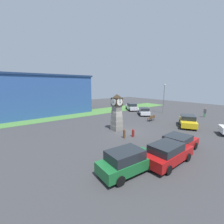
# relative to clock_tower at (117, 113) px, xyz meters

# --- Properties ---
(ground_plane) EXTENTS (77.84, 77.84, 0.00)m
(ground_plane) POSITION_rel_clock_tower_xyz_m (0.49, -1.06, -2.28)
(ground_plane) COLOR #38383A
(clock_tower) EXTENTS (1.39, 1.44, 4.66)m
(clock_tower) POSITION_rel_clock_tower_xyz_m (0.00, 0.00, 0.00)
(clock_tower) COLOR gray
(clock_tower) RESTS_ON ground_plane
(bollard_near_tower) EXTENTS (0.26, 0.26, 0.99)m
(bollard_near_tower) POSITION_rel_clock_tower_xyz_m (-1.26, -2.81, -1.78)
(bollard_near_tower) COLOR brown
(bollard_near_tower) RESTS_ON ground_plane
(bollard_mid_row) EXTENTS (0.29, 0.29, 0.89)m
(bollard_mid_row) POSITION_rel_clock_tower_xyz_m (-0.18, -3.13, -1.83)
(bollard_mid_row) COLOR maroon
(bollard_mid_row) RESTS_ON ground_plane
(car_navy_sedan) EXTENTS (4.38, 2.09, 1.63)m
(car_navy_sedan) POSITION_rel_clock_tower_xyz_m (-5.60, -7.82, -1.46)
(car_navy_sedan) COLOR #19602D
(car_navy_sedan) RESTS_ON ground_plane
(car_near_tower) EXTENTS (4.50, 2.00, 1.57)m
(car_near_tower) POSITION_rel_clock_tower_xyz_m (-2.38, -8.77, -1.48)
(car_near_tower) COLOR #A51111
(car_near_tower) RESTS_ON ground_plane
(car_by_building) EXTENTS (4.03, 2.28, 1.40)m
(car_by_building) POSITION_rel_clock_tower_xyz_m (0.47, -8.10, -1.56)
(car_by_building) COLOR #A51111
(car_by_building) RESTS_ON ground_plane
(car_far_lot) EXTENTS (3.78, 4.80, 1.62)m
(car_far_lot) POSITION_rel_clock_tower_xyz_m (12.59, 9.69, -1.47)
(car_far_lot) COLOR silver
(car_far_lot) RESTS_ON ground_plane
(car_silver_hatch) EXTENTS (4.75, 3.92, 1.58)m
(car_silver_hatch) POSITION_rel_clock_tower_xyz_m (8.97, -4.90, -1.48)
(car_silver_hatch) COLOR gold
(car_silver_hatch) RESTS_ON ground_plane
(car_end_of_row) EXTENTS (4.16, 4.42, 1.44)m
(car_end_of_row) POSITION_rel_clock_tower_xyz_m (10.62, 4.41, -1.54)
(car_end_of_row) COLOR silver
(car_end_of_row) RESTS_ON ground_plane
(bench) EXTENTS (1.66, 0.76, 0.90)m
(bench) POSITION_rel_clock_tower_xyz_m (7.67, 0.33, -1.76)
(bench) COLOR brown
(bench) RESTS_ON ground_plane
(pedestrian_near_bench) EXTENTS (0.41, 0.47, 1.69)m
(pedestrian_near_bench) POSITION_rel_clock_tower_xyz_m (17.51, -3.90, -1.31)
(pedestrian_near_bench) COLOR #338C4C
(pedestrian_near_bench) RESTS_ON ground_plane
(street_lamp_near_road) EXTENTS (0.50, 0.24, 5.99)m
(street_lamp_near_road) POSITION_rel_clock_tower_xyz_m (15.26, 3.17, 1.20)
(street_lamp_near_road) COLOR slate
(street_lamp_near_road) RESTS_ON ground_plane
(warehouse_blue_far) EXTENTS (18.85, 12.02, 7.71)m
(warehouse_blue_far) POSITION_rel_clock_tower_xyz_m (-4.76, 18.95, 1.58)
(warehouse_blue_far) COLOR #2D5193
(warehouse_blue_far) RESTS_ON ground_plane
(grass_verge_far) EXTENTS (46.70, 6.35, 0.04)m
(grass_verge_far) POSITION_rel_clock_tower_xyz_m (3.11, 13.21, -2.26)
(grass_verge_far) COLOR #477A38
(grass_verge_far) RESTS_ON ground_plane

